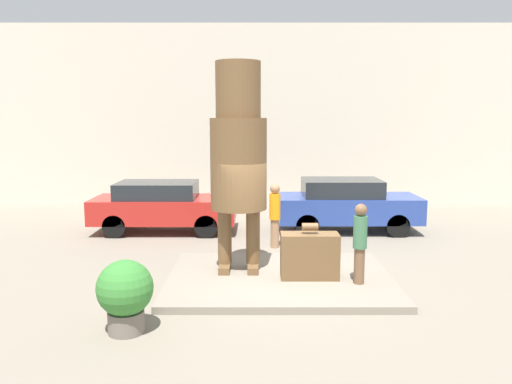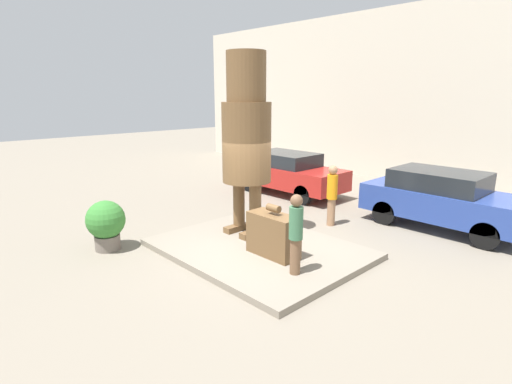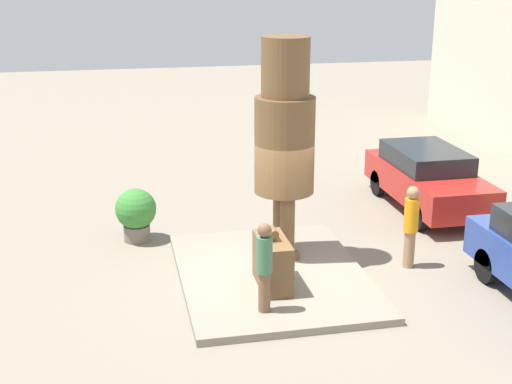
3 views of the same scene
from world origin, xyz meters
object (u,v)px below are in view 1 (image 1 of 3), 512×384
object	(u,v)px
parked_car_red	(161,205)
planter_pot	(123,293)
tourist	(358,240)
parked_car_blue	(345,204)
giant_suitcase	(308,255)
worker_hivis	(273,213)
statue_figure	(237,151)

from	to	relation	value
parked_car_red	planter_pot	distance (m)	7.28
tourist	parked_car_red	size ratio (longest dim) A/B	0.38
parked_car_red	parked_car_blue	bearing A→B (deg)	0.84
giant_suitcase	parked_car_blue	world-z (taller)	parked_car_blue
tourist	planter_pot	xyz separation A→B (m)	(-4.16, -2.00, -0.37)
parked_car_red	worker_hivis	distance (m)	3.82
statue_figure	worker_hivis	bearing A→B (deg)	70.14
parked_car_red	parked_car_blue	size ratio (longest dim) A/B	1.01
parked_car_blue	worker_hivis	world-z (taller)	worker_hivis
giant_suitcase	statue_figure	bearing A→B (deg)	158.94
planter_pot	worker_hivis	size ratio (longest dim) A/B	0.70
parked_car_red	worker_hivis	world-z (taller)	worker_hivis
tourist	planter_pot	bearing A→B (deg)	-154.34
parked_car_red	worker_hivis	size ratio (longest dim) A/B	2.49
statue_figure	parked_car_blue	distance (m)	5.71
giant_suitcase	parked_car_red	distance (m)	6.26
parked_car_red	planter_pot	world-z (taller)	parked_car_red
statue_figure	parked_car_red	world-z (taller)	statue_figure
statue_figure	giant_suitcase	distance (m)	2.66
giant_suitcase	parked_car_red	bearing A→B (deg)	128.89
giant_suitcase	planter_pot	bearing A→B (deg)	-143.56
parked_car_blue	giant_suitcase	bearing A→B (deg)	-108.37
tourist	parked_car_red	world-z (taller)	tourist
worker_hivis	tourist	bearing A→B (deg)	-64.95
giant_suitcase	tourist	bearing A→B (deg)	-20.99
parked_car_red	planter_pot	size ratio (longest dim) A/B	3.58
tourist	parked_car_blue	size ratio (longest dim) A/B	0.38
giant_suitcase	parked_car_blue	bearing A→B (deg)	71.63
giant_suitcase	worker_hivis	bearing A→B (deg)	101.56
tourist	parked_car_red	distance (m)	7.17
giant_suitcase	parked_car_red	world-z (taller)	parked_car_red
planter_pot	statue_figure	bearing A→B (deg)	59.63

